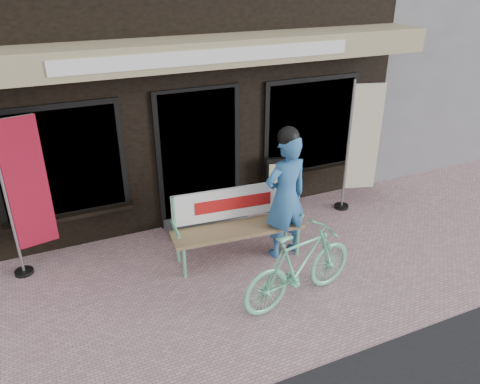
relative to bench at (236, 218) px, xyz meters
name	(u,v)px	position (x,y,z in m)	size (l,w,h in m)	color
ground	(253,287)	(-0.11, -0.81, -0.59)	(70.00, 70.00, 0.00)	#C2949B
storefront	(142,12)	(-0.11, 4.15, 2.40)	(7.00, 6.77, 6.00)	black
neighbor_right_near	(452,6)	(8.39, 4.69, 2.21)	(10.00, 7.00, 5.60)	slate
bench	(236,218)	(0.00, 0.00, 0.00)	(1.90, 0.64, 1.01)	#67CA9C
person	(286,195)	(0.64, -0.25, 0.35)	(0.70, 0.49, 1.93)	teal
bicycle	(300,266)	(0.30, -1.25, -0.09)	(0.47, 1.66, 1.00)	#67CA9C
nobori_red	(25,193)	(-2.61, 0.79, 0.56)	(0.66, 0.29, 2.24)	gray
nobori_cream	(361,145)	(2.46, 0.51, 0.56)	(0.66, 0.31, 2.22)	gray
menu_stand	(280,184)	(1.20, 0.92, -0.10)	(0.49, 0.22, 0.97)	black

